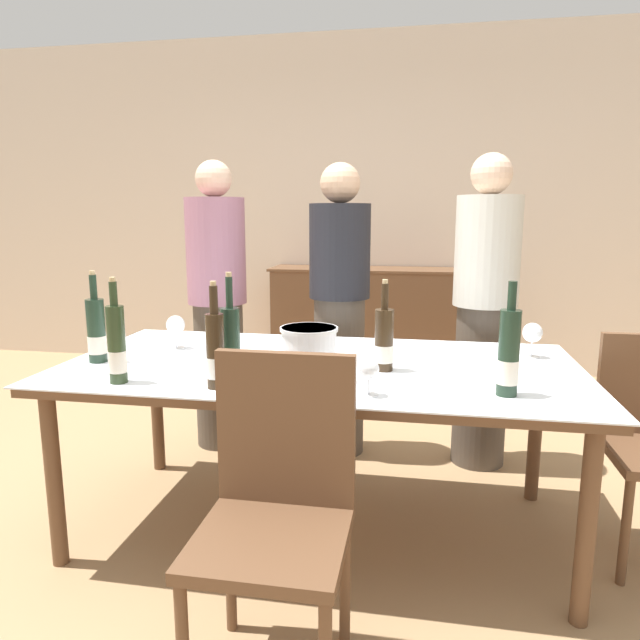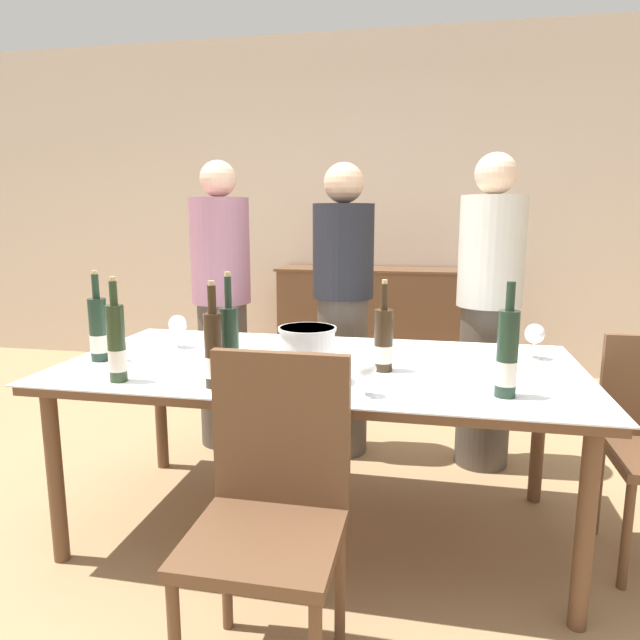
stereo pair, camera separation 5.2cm
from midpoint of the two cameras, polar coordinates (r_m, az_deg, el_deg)
The scene contains 18 objects.
ground_plane at distance 2.62m, azimuth 0.60°, elevation -19.99°, with size 12.00×12.00×0.00m, color #A37F56.
back_wall at distance 4.97m, azimuth 6.67°, elevation 11.23°, with size 8.00×0.10×2.80m.
sideboard_cabinet at distance 4.77m, azimuth 5.39°, elevation -0.19°, with size 1.54×0.46×0.90m.
dining_table at distance 2.35m, azimuth 0.63°, elevation -5.71°, with size 2.08×1.05×0.73m.
ice_bucket at distance 2.06m, azimuth -0.55°, elevation -3.31°, with size 0.21×0.21×0.20m.
wine_bottle_0 at distance 2.02m, azimuth -9.87°, elevation -3.07°, with size 0.06×0.06×0.38m.
wine_bottle_1 at distance 2.22m, azimuth 7.03°, elevation -2.13°, with size 0.07×0.07×0.36m.
wine_bottle_2 at distance 2.17m, azimuth -19.03°, elevation -2.36°, with size 0.07×0.07×0.38m.
wine_bottle_3 at distance 2.51m, azimuth -20.72°, elevation -1.00°, with size 0.07×0.07×0.38m.
wine_bottle_4 at distance 2.10m, azimuth -8.34°, elevation -2.52°, with size 0.07×0.07×0.40m.
wine_bottle_5 at distance 1.99m, azimuth 18.90°, elevation -3.42°, with size 0.07×0.07×0.39m.
wine_glass_0 at distance 1.91m, azimuth 5.42°, elevation -5.07°, with size 0.07×0.07×0.13m.
wine_glass_1 at distance 2.56m, azimuth 21.23°, elevation -1.38°, with size 0.08×0.08×0.15m.
wine_glass_2 at distance 2.66m, azimuth -13.50°, elevation -0.52°, with size 0.08×0.08×0.15m.
chair_near_front at distance 1.72m, azimuth -3.93°, elevation -17.14°, with size 0.42×0.42×0.93m.
person_host at distance 3.29m, azimuth -9.33°, elevation 1.34°, with size 0.33×0.33×1.62m.
person_guest_left at distance 3.13m, azimuth 2.78°, elevation 0.80°, with size 0.33×0.33×1.60m.
person_guest_right at distance 3.09m, azimuth 16.94°, elevation 0.55°, with size 0.33×0.33×1.63m.
Camera 2 is at (0.45, -2.21, 1.33)m, focal length 32.00 mm.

